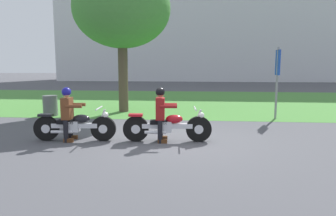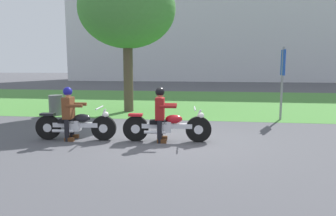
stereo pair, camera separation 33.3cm
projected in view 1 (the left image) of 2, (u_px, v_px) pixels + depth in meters
ground at (172, 140)px, 8.28m from camera, size 120.00×120.00×0.00m
grass_verge at (186, 101)px, 17.16m from camera, size 60.00×12.00×0.01m
stadium_facade at (243, 11)px, 38.00m from camera, size 44.09×8.00×16.69m
motorcycle_lead at (168, 126)px, 8.12m from camera, size 2.29×0.66×0.89m
rider_lead at (161, 110)px, 8.06m from camera, size 0.57×0.49×1.41m
motorcycle_follow at (75, 126)px, 8.20m from camera, size 2.15×0.66×0.88m
rider_follow at (68, 110)px, 8.15m from camera, size 0.57×0.49×1.40m
tree_roadside at (122, 9)px, 12.76m from camera, size 3.97×3.97×5.81m
trash_can at (50, 106)px, 12.19m from camera, size 0.55×0.55×0.79m
sign_banner at (277, 72)px, 11.33m from camera, size 0.08×0.60×2.60m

